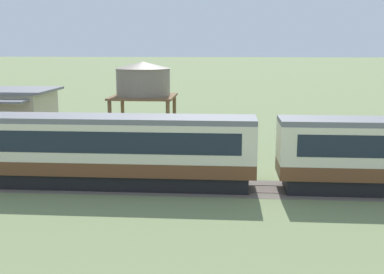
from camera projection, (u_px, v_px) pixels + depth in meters
name	position (u px, v px, depth m)	size (l,w,h in m)	color
passenger_train	(78.00, 147.00, 28.28)	(112.29, 2.86, 4.19)	brown
railway_track	(104.00, 186.00, 28.61)	(184.76, 3.60, 0.04)	#665B51
water_tower	(143.00, 81.00, 36.12)	(4.72, 4.72, 7.01)	brown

